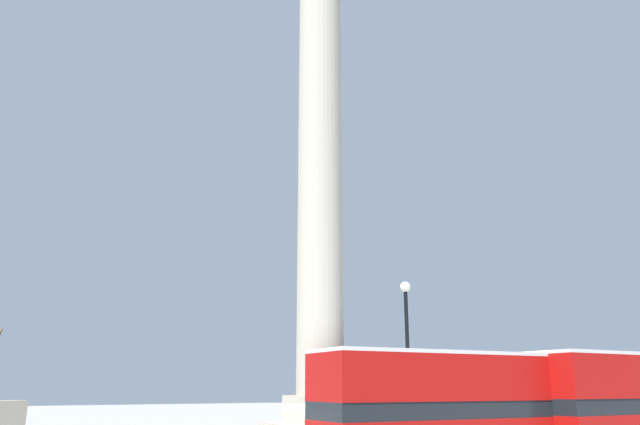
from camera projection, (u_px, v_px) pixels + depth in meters
monument_column at (320, 204)px, 23.85m from camera, size 4.51×4.51×25.32m
bus_a at (637, 405)px, 24.00m from camera, size 10.06×2.98×4.31m
bus_b at (454, 409)px, 20.97m from camera, size 10.13×3.17×4.22m
street_lamp at (408, 371)px, 22.29m from camera, size 0.39×0.39×6.83m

